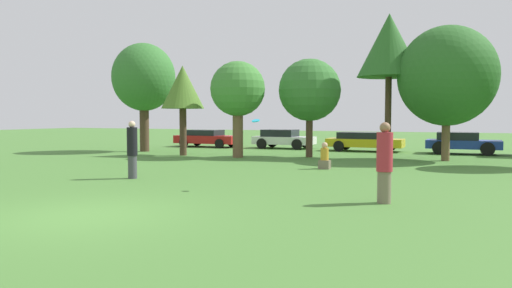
{
  "coord_description": "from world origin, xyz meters",
  "views": [
    {
      "loc": [
        7.28,
        -7.51,
        2.04
      ],
      "look_at": [
        1.21,
        5.94,
        1.21
      ],
      "focal_mm": 33.86,
      "sensor_mm": 36.0,
      "label": 1
    }
  ],
  "objects_px": {
    "person_thrower": "(132,149)",
    "tree_1": "(183,88)",
    "person_catcher": "(385,162)",
    "tree_0": "(144,78)",
    "tree_2": "(238,90)",
    "frisbee": "(256,121)",
    "tree_5": "(447,76)",
    "parked_car_red": "(207,138)",
    "bystander_sitting": "(325,158)",
    "tree_3": "(310,90)",
    "parked_car_yellow": "(364,141)",
    "parked_car_blue": "(462,142)",
    "tree_4": "(389,46)",
    "parked_car_white": "(283,138)"
  },
  "relations": [
    {
      "from": "parked_car_blue",
      "to": "tree_5",
      "type": "bearing_deg",
      "value": -97.07
    },
    {
      "from": "person_catcher",
      "to": "tree_0",
      "type": "relative_size",
      "value": 0.3
    },
    {
      "from": "tree_1",
      "to": "tree_2",
      "type": "bearing_deg",
      "value": 0.89
    },
    {
      "from": "parked_car_yellow",
      "to": "person_catcher",
      "type": "bearing_deg",
      "value": -76.64
    },
    {
      "from": "tree_0",
      "to": "tree_4",
      "type": "bearing_deg",
      "value": 3.92
    },
    {
      "from": "bystander_sitting",
      "to": "parked_car_blue",
      "type": "height_order",
      "value": "parked_car_blue"
    },
    {
      "from": "tree_4",
      "to": "bystander_sitting",
      "type": "bearing_deg",
      "value": -104.17
    },
    {
      "from": "person_thrower",
      "to": "bystander_sitting",
      "type": "xyz_separation_m",
      "value": [
        4.96,
        5.47,
        -0.53
      ]
    },
    {
      "from": "tree_2",
      "to": "frisbee",
      "type": "bearing_deg",
      "value": -60.87
    },
    {
      "from": "tree_0",
      "to": "parked_car_white",
      "type": "relative_size",
      "value": 1.65
    },
    {
      "from": "tree_0",
      "to": "parked_car_blue",
      "type": "bearing_deg",
      "value": 17.88
    },
    {
      "from": "frisbee",
      "to": "tree_2",
      "type": "relative_size",
      "value": 0.05
    },
    {
      "from": "tree_3",
      "to": "parked_car_red",
      "type": "distance_m",
      "value": 10.69
    },
    {
      "from": "parked_car_white",
      "to": "parked_car_yellow",
      "type": "bearing_deg",
      "value": -4.35
    },
    {
      "from": "person_thrower",
      "to": "tree_5",
      "type": "distance_m",
      "value": 14.68
    },
    {
      "from": "tree_4",
      "to": "tree_1",
      "type": "bearing_deg",
      "value": -166.06
    },
    {
      "from": "frisbee",
      "to": "parked_car_white",
      "type": "relative_size",
      "value": 0.06
    },
    {
      "from": "person_thrower",
      "to": "parked_car_blue",
      "type": "distance_m",
      "value": 18.61
    },
    {
      "from": "tree_1",
      "to": "parked_car_white",
      "type": "distance_m",
      "value": 8.48
    },
    {
      "from": "tree_1",
      "to": "parked_car_red",
      "type": "bearing_deg",
      "value": 110.29
    },
    {
      "from": "tree_3",
      "to": "bystander_sitting",
      "type": "bearing_deg",
      "value": -65.74
    },
    {
      "from": "tree_5",
      "to": "parked_car_red",
      "type": "xyz_separation_m",
      "value": [
        -15.34,
        4.5,
        -3.29
      ]
    },
    {
      "from": "tree_3",
      "to": "parked_car_white",
      "type": "xyz_separation_m",
      "value": [
        -3.66,
        5.81,
        -2.72
      ]
    },
    {
      "from": "tree_0",
      "to": "frisbee",
      "type": "bearing_deg",
      "value": -41.89
    },
    {
      "from": "tree_2",
      "to": "tree_1",
      "type": "bearing_deg",
      "value": -179.11
    },
    {
      "from": "bystander_sitting",
      "to": "tree_0",
      "type": "height_order",
      "value": "tree_0"
    },
    {
      "from": "parked_car_white",
      "to": "parked_car_blue",
      "type": "xyz_separation_m",
      "value": [
        10.65,
        -0.4,
        0.01
      ]
    },
    {
      "from": "bystander_sitting",
      "to": "tree_5",
      "type": "xyz_separation_m",
      "value": [
        4.13,
        5.67,
        3.47
      ]
    },
    {
      "from": "parked_car_red",
      "to": "bystander_sitting",
      "type": "bearing_deg",
      "value": -42.14
    },
    {
      "from": "person_thrower",
      "to": "tree_1",
      "type": "height_order",
      "value": "tree_1"
    },
    {
      "from": "bystander_sitting",
      "to": "parked_car_white",
      "type": "relative_size",
      "value": 0.27
    },
    {
      "from": "parked_car_white",
      "to": "person_thrower",
      "type": "bearing_deg",
      "value": -86.54
    },
    {
      "from": "tree_2",
      "to": "tree_4",
      "type": "height_order",
      "value": "tree_4"
    },
    {
      "from": "bystander_sitting",
      "to": "parked_car_red",
      "type": "xyz_separation_m",
      "value": [
        -11.2,
        10.17,
        0.18
      ]
    },
    {
      "from": "tree_0",
      "to": "tree_2",
      "type": "distance_m",
      "value": 7.13
    },
    {
      "from": "tree_5",
      "to": "parked_car_blue",
      "type": "relative_size",
      "value": 1.63
    },
    {
      "from": "person_thrower",
      "to": "tree_3",
      "type": "distance_m",
      "value": 11.09
    },
    {
      "from": "person_catcher",
      "to": "tree_1",
      "type": "relative_size",
      "value": 0.41
    },
    {
      "from": "tree_5",
      "to": "parked_car_blue",
      "type": "height_order",
      "value": "tree_5"
    },
    {
      "from": "tree_2",
      "to": "parked_car_yellow",
      "type": "relative_size",
      "value": 1.09
    },
    {
      "from": "frisbee",
      "to": "parked_car_blue",
      "type": "relative_size",
      "value": 0.06
    },
    {
      "from": "tree_2",
      "to": "parked_car_yellow",
      "type": "height_order",
      "value": "tree_2"
    },
    {
      "from": "parked_car_red",
      "to": "parked_car_blue",
      "type": "xyz_separation_m",
      "value": [
        15.93,
        0.25,
        0.04
      ]
    },
    {
      "from": "tree_0",
      "to": "tree_5",
      "type": "xyz_separation_m",
      "value": [
        16.5,
        0.77,
        -0.4
      ]
    },
    {
      "from": "tree_0",
      "to": "parked_car_yellow",
      "type": "bearing_deg",
      "value": 25.13
    },
    {
      "from": "person_thrower",
      "to": "tree_1",
      "type": "relative_size",
      "value": 0.4
    },
    {
      "from": "frisbee",
      "to": "bystander_sitting",
      "type": "relative_size",
      "value": 0.22
    },
    {
      "from": "parked_car_yellow",
      "to": "parked_car_blue",
      "type": "xyz_separation_m",
      "value": [
        5.37,
        0.01,
        0.04
      ]
    },
    {
      "from": "tree_1",
      "to": "parked_car_red",
      "type": "distance_m",
      "value": 7.86
    },
    {
      "from": "person_catcher",
      "to": "tree_0",
      "type": "distance_m",
      "value": 19.87
    }
  ]
}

